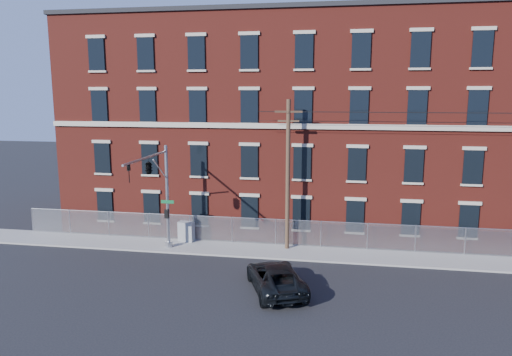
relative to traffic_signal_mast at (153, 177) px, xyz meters
The scene contains 8 objects.
ground 8.35m from the traffic_signal_mast, 19.98° to the right, with size 140.00×140.00×0.00m, color black.
sidewalk 18.98m from the traffic_signal_mast, ahead, with size 65.00×3.00×0.12m, color #999690.
mill_building 21.67m from the traffic_signal_mast, 33.14° to the left, with size 55.30×14.32×16.30m.
chain_link_fence 18.97m from the traffic_signal_mast, 12.89° to the left, with size 59.06×0.06×1.85m.
traffic_signal_mast is the anchor object (origin of this frame).
utility_pole_near 8.70m from the traffic_signal_mast, 23.14° to the left, with size 1.80×0.28×10.00m.
pickup_truck 9.99m from the traffic_signal_mast, 23.21° to the right, with size 2.49×5.41×1.50m, color black.
utility_cabinet 6.01m from the traffic_signal_mast, 78.58° to the left, with size 1.12×0.56×1.39m, color gray.
Camera 1 is at (5.26, -25.58, 10.53)m, focal length 33.71 mm.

